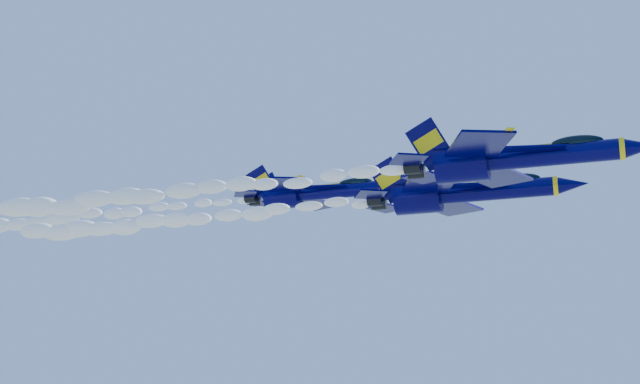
% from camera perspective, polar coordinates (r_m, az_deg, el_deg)
% --- Properties ---
extents(jet_lead, '(15.66, 12.85, 5.82)m').
position_cam_1_polar(jet_lead, '(57.57, 12.15, 2.15)').
color(jet_lead, '#02003B').
extents(smoke_trail_jet_lead, '(31.69, 1.62, 1.46)m').
position_cam_1_polar(smoke_trail_jet_lead, '(63.63, -8.40, -0.03)').
color(smoke_trail_jet_lead, white).
extents(jet_second, '(16.00, 13.12, 5.94)m').
position_cam_1_polar(jet_second, '(66.30, 9.01, -0.04)').
color(jet_second, '#02003B').
extents(smoke_trail_jet_second, '(31.69, 1.65, 1.49)m').
position_cam_1_polar(smoke_trail_jet_second, '(73.12, -8.78, -1.76)').
color(smoke_trail_jet_second, white).
extents(jet_third, '(15.02, 12.32, 5.58)m').
position_cam_1_polar(jet_third, '(80.67, -0.36, -0.03)').
color(jet_third, '#02003B').
extents(smoke_trail_jet_third, '(31.69, 1.55, 1.40)m').
position_cam_1_polar(smoke_trail_jet_third, '(89.97, -13.94, -1.40)').
color(smoke_trail_jet_third, white).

